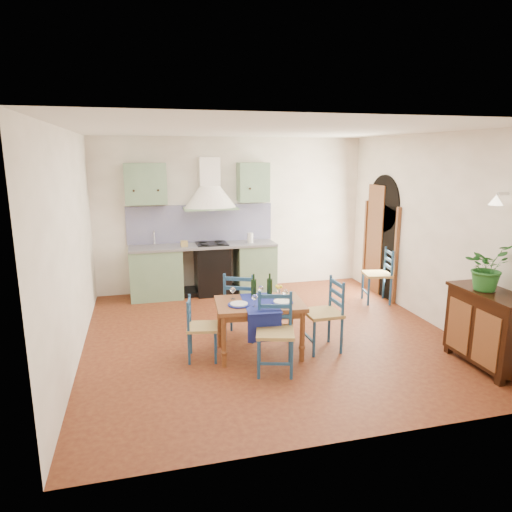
# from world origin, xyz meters

# --- Properties ---
(floor) EXTENTS (5.00, 5.00, 0.00)m
(floor) POSITION_xyz_m (0.00, 0.00, 0.00)
(floor) COLOR #47180F
(floor) RESTS_ON ground
(back_wall) EXTENTS (5.00, 0.96, 2.80)m
(back_wall) POSITION_xyz_m (-0.47, 2.29, 1.05)
(back_wall) COLOR white
(back_wall) RESTS_ON ground
(right_wall) EXTENTS (0.26, 5.00, 2.80)m
(right_wall) POSITION_xyz_m (2.50, 0.28, 1.34)
(right_wall) COLOR white
(right_wall) RESTS_ON ground
(left_wall) EXTENTS (0.04, 5.00, 2.80)m
(left_wall) POSITION_xyz_m (-2.50, 0.00, 1.40)
(left_wall) COLOR white
(left_wall) RESTS_ON ground
(ceiling) EXTENTS (5.00, 5.00, 0.01)m
(ceiling) POSITION_xyz_m (0.00, 0.00, 2.80)
(ceiling) COLOR silver
(ceiling) RESTS_ON back_wall
(dining_table) EXTENTS (1.15, 0.88, 1.01)m
(dining_table) POSITION_xyz_m (-0.28, -0.54, 0.61)
(dining_table) COLOR brown
(dining_table) RESTS_ON ground
(chair_near) EXTENTS (0.53, 0.53, 0.93)m
(chair_near) POSITION_xyz_m (-0.23, -1.02, 0.48)
(chair_near) COLOR navy
(chair_near) RESTS_ON ground
(chair_far) EXTENTS (0.59, 0.59, 0.95)m
(chair_far) POSITION_xyz_m (-0.40, 0.02, 0.49)
(chair_far) COLOR navy
(chair_far) RESTS_ON ground
(chair_left) EXTENTS (0.43, 0.43, 0.79)m
(chair_left) POSITION_xyz_m (-1.03, -0.50, 0.41)
(chair_left) COLOR navy
(chair_left) RESTS_ON ground
(chair_right) EXTENTS (0.45, 0.45, 0.94)m
(chair_right) POSITION_xyz_m (0.57, -0.61, 0.49)
(chair_right) COLOR navy
(chair_right) RESTS_ON ground
(chair_spare) EXTENTS (0.52, 0.52, 0.94)m
(chair_spare) POSITION_xyz_m (2.23, 0.98, 0.48)
(chair_spare) COLOR navy
(chair_spare) RESTS_ON ground
(sideboard) EXTENTS (0.50, 1.05, 0.94)m
(sideboard) POSITION_xyz_m (2.26, -1.55, 0.51)
(sideboard) COLOR black
(sideboard) RESTS_ON ground
(potted_plant) EXTENTS (0.61, 0.56, 0.56)m
(potted_plant) POSITION_xyz_m (2.22, -1.46, 1.21)
(potted_plant) COLOR #216024
(potted_plant) RESTS_ON sideboard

